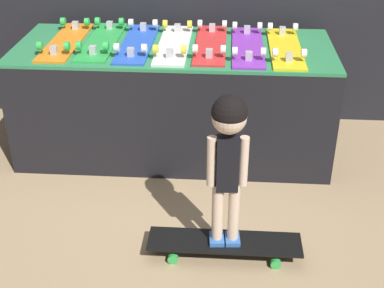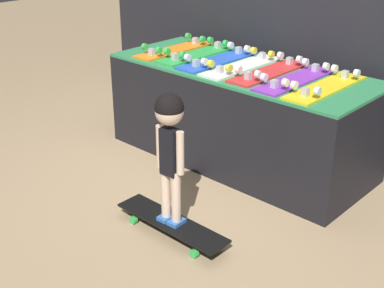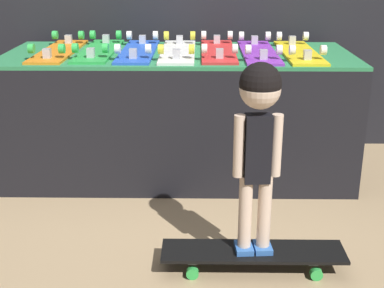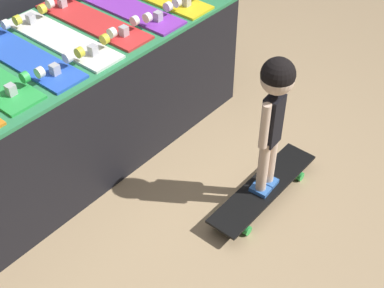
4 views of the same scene
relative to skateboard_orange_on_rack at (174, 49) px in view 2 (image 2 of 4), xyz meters
The scene contains 11 objects.
ground_plane 1.19m from the skateboard_orange_on_rack, 39.61° to the right, with size 16.00×16.00×0.00m, color tan.
display_rack 0.80m from the skateboard_orange_on_rack, ahead, with size 2.03×0.83×0.74m.
skateboard_orange_on_rack is the anchor object (origin of this frame).
skateboard_green_on_rack 0.24m from the skateboard_orange_on_rack, ahead, with size 0.20×0.76×0.09m.
skateboard_blue_on_rack 0.47m from the skateboard_orange_on_rack, ahead, with size 0.20×0.76×0.09m.
skateboard_white_on_rack 0.70m from the skateboard_orange_on_rack, ahead, with size 0.20×0.76×0.09m.
skateboard_red_on_rack 0.94m from the skateboard_orange_on_rack, ahead, with size 0.20×0.76×0.09m.
skateboard_purple_on_rack 1.17m from the skateboard_orange_on_rack, ahead, with size 0.20×0.76×0.09m.
skateboard_yellow_on_rack 1.41m from the skateboard_orange_on_rack, ahead, with size 0.20×0.76×0.09m.
skateboard_on_floor 1.69m from the skateboard_orange_on_rack, 46.50° to the right, with size 0.79×0.19×0.09m.
child 1.55m from the skateboard_orange_on_rack, 46.50° to the right, with size 0.20×0.17×0.82m.
Camera 2 is at (2.32, -2.47, 1.85)m, focal length 50.00 mm.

